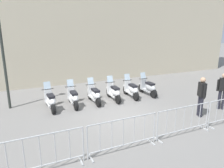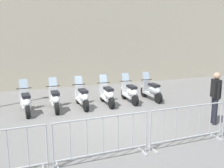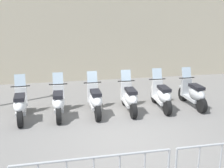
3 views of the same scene
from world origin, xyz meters
TOP-DOWN VIEW (x-y plane):
  - ground_plane at (0.00, 0.00)m, footprint 120.00×120.00m
  - motorcycle_0 at (-2.30, 2.33)m, footprint 0.62×1.72m
  - motorcycle_1 at (-1.23, 2.13)m, footprint 0.71×1.71m
  - motorcycle_2 at (-0.17, 1.89)m, footprint 0.68×1.71m
  - motorcycle_3 at (0.89, 1.66)m, footprint 0.72×1.70m
  - motorcycle_4 at (1.97, 1.47)m, footprint 0.73×1.70m
  - motorcycle_5 at (3.03, 1.23)m, footprint 0.67×1.72m
  - barrier_segment_1 at (-1.70, -2.28)m, footprint 2.27×0.86m
  - barrier_segment_2 at (0.66, -2.77)m, footprint 2.27×0.86m
  - officer_near_row_end at (2.66, -2.20)m, footprint 0.38×0.47m

SIDE VIEW (x-z plane):
  - ground_plane at x=0.00m, z-range 0.00..0.00m
  - motorcycle_0 at x=-2.30m, z-range -0.16..1.07m
  - motorcycle_1 at x=-1.23m, z-range -0.16..1.07m
  - motorcycle_2 at x=-0.17m, z-range -0.16..1.07m
  - motorcycle_3 at x=0.89m, z-range -0.16..1.07m
  - motorcycle_4 at x=1.97m, z-range -0.16..1.07m
  - motorcycle_5 at x=3.03m, z-range -0.16..1.07m
  - barrier_segment_1 at x=-1.70m, z-range -0.01..1.06m
  - barrier_segment_2 at x=0.66m, z-range -0.01..1.06m
  - officer_near_row_end at x=2.66m, z-range 0.12..1.85m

